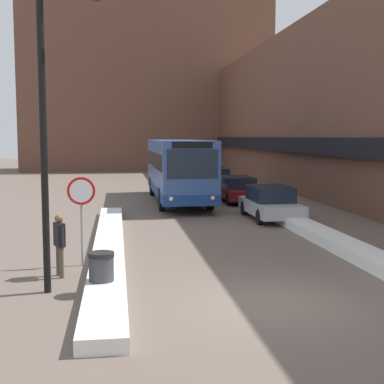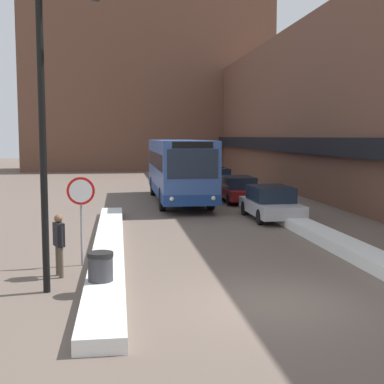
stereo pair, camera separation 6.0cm
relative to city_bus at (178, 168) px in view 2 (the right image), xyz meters
name	(u,v)px [view 2 (the right image)]	position (x,y,z in m)	size (l,w,h in m)	color
ground_plane	(275,303)	(0.06, -18.02, -1.83)	(160.00, 160.00, 0.00)	#66564C
building_row_right	(317,112)	(10.03, 5.98, 3.39)	(5.50, 60.00, 10.47)	brown
building_backdrop_far	(148,81)	(0.06, 29.84, 7.70)	(26.00, 8.00, 19.07)	brown
snow_bank_left	(109,246)	(-3.54, -12.26, -1.68)	(0.90, 16.16, 0.29)	silver
snow_bank_right	(325,237)	(3.66, -11.78, -1.65)	(0.90, 14.10, 0.37)	silver
city_bus	(178,168)	(0.00, 0.00, 0.00)	(2.61, 11.46, 3.36)	#335193
parked_car_front	(271,203)	(3.26, -6.63, -1.12)	(1.87, 4.35, 1.42)	#B7B7BC
parked_car_middle	(238,189)	(3.26, -0.32, -1.14)	(1.81, 4.49, 1.37)	maroon
parked_car_back	(216,179)	(3.26, 6.49, -1.12)	(1.88, 4.25, 1.43)	black
stop_sign	(81,201)	(-4.24, -14.03, -0.05)	(0.76, 0.08, 2.45)	gray
street_lamp	(54,104)	(-4.60, -16.51, 2.43)	(1.46, 0.36, 6.96)	black
pedestrian	(59,239)	(-4.72, -15.16, -0.87)	(0.34, 0.49, 1.60)	brown
trash_bin	(101,273)	(-3.64, -16.79, -1.35)	(0.59, 0.59, 0.95)	#38383D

